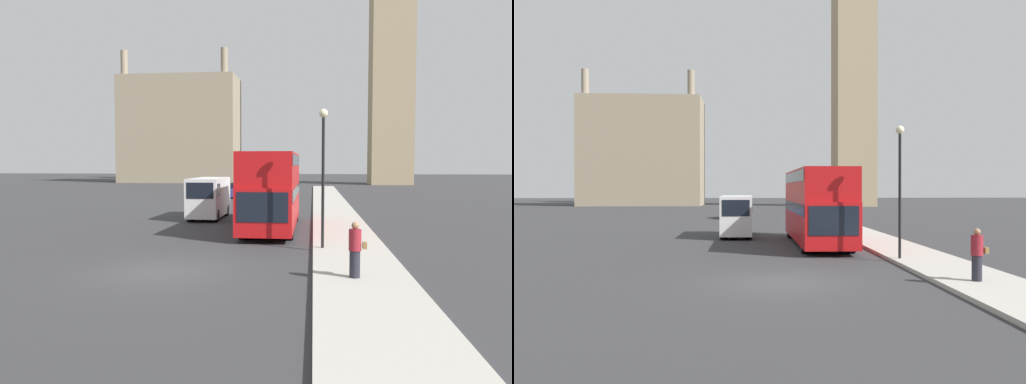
# 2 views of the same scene
# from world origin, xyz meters

# --- Properties ---
(ground_plane) EXTENTS (300.00, 300.00, 0.00)m
(ground_plane) POSITION_xyz_m (0.00, 0.00, 0.00)
(ground_plane) COLOR #333335
(sidewalk_strip) EXTENTS (3.02, 120.00, 0.15)m
(sidewalk_strip) POSITION_xyz_m (6.51, 0.00, 0.07)
(sidewalk_strip) COLOR #ADA89E
(sidewalk_strip) RESTS_ON ground_plane
(building_block_distant) EXTENTS (21.63, 10.42, 23.97)m
(building_block_distant) POSITION_xyz_m (-19.97, 76.54, 9.86)
(building_block_distant) COLOR gray
(building_block_distant) RESTS_ON ground_plane
(red_double_decker_bus) EXTENTS (2.63, 10.87, 4.12)m
(red_double_decker_bus) POSITION_xyz_m (2.79, 11.10, 2.31)
(red_double_decker_bus) COLOR #B71114
(red_double_decker_bus) RESTS_ON ground_plane
(white_van) EXTENTS (1.97, 5.19, 2.64)m
(white_van) POSITION_xyz_m (-1.73, 15.71, 1.41)
(white_van) COLOR white
(white_van) RESTS_ON ground_plane
(pedestrian) EXTENTS (0.53, 0.37, 1.69)m
(pedestrian) POSITION_xyz_m (6.26, -0.81, 0.99)
(pedestrian) COLOR #23232D
(pedestrian) RESTS_ON sidewalk_strip
(street_lamp) EXTENTS (0.36, 0.36, 5.63)m
(street_lamp) POSITION_xyz_m (5.39, 4.43, 3.86)
(street_lamp) COLOR black
(street_lamp) RESTS_ON sidewalk_strip
(parked_sedan) EXTENTS (1.75, 4.75, 1.56)m
(parked_sedan) POSITION_xyz_m (-2.72, 35.98, 0.70)
(parked_sedan) COLOR navy
(parked_sedan) RESTS_ON ground_plane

